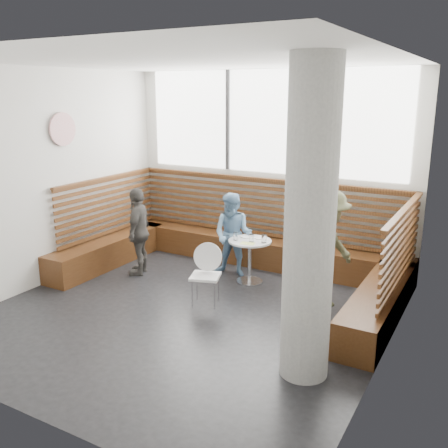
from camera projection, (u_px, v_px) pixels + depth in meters
The scene contains 15 objects.
room at pixel (185, 195), 6.20m from camera, with size 5.00×5.00×3.20m.
booth at pixel (248, 249), 7.99m from camera, with size 5.00×2.50×1.44m.
concrete_column at pixel (310, 225), 4.81m from camera, with size 0.50×0.50×3.20m, color gray.
wall_art at pixel (62, 129), 7.52m from camera, with size 0.50×0.50×0.03m, color white.
cafe_table at pixel (250, 252), 7.59m from camera, with size 0.65×0.65×0.67m.
cafe_chair at pixel (208, 270), 6.83m from camera, with size 0.40×0.39×0.84m.
adult_man at pixel (326, 250), 6.61m from camera, with size 1.05×0.61×1.63m, color #505438.
child_back at pixel (233, 235), 7.85m from camera, with size 0.65×0.50×1.33m, color #6991B6.
child_left at pixel (139, 231), 7.92m from camera, with size 0.82×0.34×1.40m, color #494542.
plate_near at pixel (246, 236), 7.71m from camera, with size 0.20×0.20×0.01m, color white.
plate_far at pixel (260, 238), 7.63m from camera, with size 0.18×0.18×0.01m, color white.
glass_left at pixel (236, 236), 7.54m from camera, with size 0.07×0.07×0.12m, color white.
glass_mid at pixel (251, 238), 7.45m from camera, with size 0.07×0.07×0.12m, color white.
glass_right at pixel (264, 239), 7.41m from camera, with size 0.08×0.08×0.12m, color white.
menu_card at pixel (248, 243), 7.37m from camera, with size 0.21×0.15×0.00m, color #A5C64C.
Camera 1 is at (3.40, -5.06, 2.84)m, focal length 40.00 mm.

